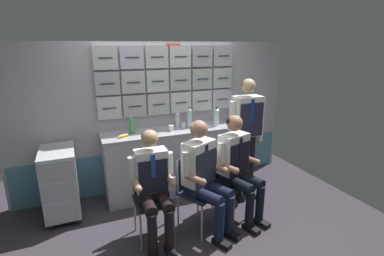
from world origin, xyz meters
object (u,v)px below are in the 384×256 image
at_px(crew_member_standing, 246,129).
at_px(paper_cup_blue, 183,125).
at_px(sparkling_bottle_green, 216,117).
at_px(snack_banana, 123,136).
at_px(service_trolley, 60,181).
at_px(crew_member_left, 154,183).
at_px(folding_chair_right, 194,184).
at_px(crew_member_right, 204,172).
at_px(folding_chair_left, 151,190).
at_px(folding_chair_by_counter, 228,173).
at_px(crew_member_by_counter, 238,163).

height_order(crew_member_standing, paper_cup_blue, crew_member_standing).
bearing_deg(sparkling_bottle_green, snack_banana, -178.59).
bearing_deg(service_trolley, paper_cup_blue, 3.31).
xyz_separation_m(crew_member_left, paper_cup_blue, (0.74, 1.03, 0.29)).
bearing_deg(folding_chair_right, crew_member_right, -63.95).
relative_size(crew_member_left, sparkling_bottle_green, 4.46).
height_order(folding_chair_left, folding_chair_right, same).
relative_size(service_trolley, crew_member_standing, 0.52).
relative_size(crew_member_left, folding_chair_right, 1.45).
height_order(service_trolley, folding_chair_right, service_trolley).
bearing_deg(sparkling_bottle_green, crew_member_right, -123.33).
bearing_deg(folding_chair_by_counter, crew_member_by_counter, -72.68).
height_order(crew_member_left, sparkling_bottle_green, crew_member_left).
distance_m(service_trolley, folding_chair_right, 1.67).
distance_m(crew_member_right, sparkling_bottle_green, 1.25).
height_order(service_trolley, paper_cup_blue, paper_cup_blue).
relative_size(paper_cup_blue, snack_banana, 0.48).
distance_m(crew_member_left, sparkling_bottle_green, 1.62).
bearing_deg(crew_member_left, folding_chair_by_counter, 11.45).
relative_size(crew_member_left, paper_cup_blue, 15.30).
relative_size(crew_member_right, sparkling_bottle_green, 4.66).
bearing_deg(service_trolley, folding_chair_left, -39.00).
bearing_deg(folding_chair_left, crew_member_standing, 11.56).
bearing_deg(crew_member_by_counter, paper_cup_blue, 108.82).
height_order(folding_chair_right, crew_member_standing, crew_member_standing).
distance_m(sparkling_bottle_green, snack_banana, 1.38).
height_order(service_trolley, crew_member_by_counter, crew_member_by_counter).
distance_m(folding_chair_right, folding_chair_by_counter, 0.53).
xyz_separation_m(service_trolley, folding_chair_by_counter, (1.97, -0.73, 0.07)).
bearing_deg(paper_cup_blue, folding_chair_right, -104.09).
relative_size(crew_member_standing, sparkling_bottle_green, 5.95).
distance_m(folding_chair_right, crew_member_standing, 1.09).
bearing_deg(service_trolley, folding_chair_by_counter, -20.26).
bearing_deg(sparkling_bottle_green, crew_member_by_counter, -100.34).
bearing_deg(snack_banana, crew_member_standing, -17.11).
bearing_deg(snack_banana, crew_member_by_counter, -36.10).
distance_m(service_trolley, folding_chair_by_counter, 2.10).
relative_size(folding_chair_by_counter, snack_banana, 5.05).
relative_size(crew_member_by_counter, snack_banana, 7.60).
bearing_deg(snack_banana, service_trolley, -179.77).
xyz_separation_m(crew_member_left, crew_member_standing, (1.43, 0.45, 0.31)).
bearing_deg(crew_member_right, crew_member_standing, 29.93).
bearing_deg(folding_chair_left, snack_banana, 100.61).
bearing_deg(snack_banana, sparkling_bottle_green, 1.41).
height_order(folding_chair_right, snack_banana, snack_banana).
xyz_separation_m(folding_chair_right, sparkling_bottle_green, (0.73, 0.86, 0.54)).
height_order(folding_chair_left, crew_member_right, crew_member_right).
distance_m(folding_chair_left, crew_member_standing, 1.52).
bearing_deg(sparkling_bottle_green, paper_cup_blue, 173.11).
bearing_deg(folding_chair_left, paper_cup_blue, 49.83).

